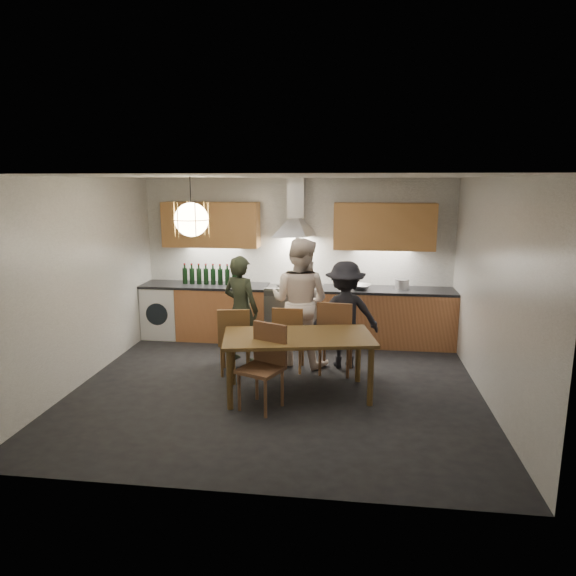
# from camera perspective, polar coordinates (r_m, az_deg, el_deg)

# --- Properties ---
(ground) EXTENTS (5.00, 5.00, 0.00)m
(ground) POSITION_cam_1_polar(r_m,az_deg,el_deg) (6.57, -1.21, -10.99)
(ground) COLOR black
(ground) RESTS_ON ground
(room_shell) EXTENTS (5.02, 4.52, 2.61)m
(room_shell) POSITION_cam_1_polar(r_m,az_deg,el_deg) (6.12, -1.28, 3.91)
(room_shell) COLOR white
(room_shell) RESTS_ON ground
(counter_run) EXTENTS (5.00, 0.62, 0.90)m
(counter_run) POSITION_cam_1_polar(r_m,az_deg,el_deg) (8.26, 0.91, -2.91)
(counter_run) COLOR #D28550
(counter_run) RESTS_ON ground
(range_stove) EXTENTS (0.90, 0.60, 0.92)m
(range_stove) POSITION_cam_1_polar(r_m,az_deg,el_deg) (8.26, 0.75, -2.97)
(range_stove) COLOR silver
(range_stove) RESTS_ON ground
(wall_fixtures) EXTENTS (4.30, 0.54, 1.10)m
(wall_fixtures) POSITION_cam_1_polar(r_m,az_deg,el_deg) (8.14, 0.87, 7.04)
(wall_fixtures) COLOR tan
(wall_fixtures) RESTS_ON ground
(pendant_lamp) EXTENTS (0.43, 0.43, 0.70)m
(pendant_lamp) POSITION_cam_1_polar(r_m,az_deg,el_deg) (6.21, -10.68, 7.48)
(pendant_lamp) COLOR black
(pendant_lamp) RESTS_ON ground
(dining_table) EXTENTS (1.90, 1.20, 0.75)m
(dining_table) POSITION_cam_1_polar(r_m,az_deg,el_deg) (6.15, 1.14, -6.07)
(dining_table) COLOR brown
(dining_table) RESTS_ON ground
(chair_back_left) EXTENTS (0.48, 0.48, 0.92)m
(chair_back_left) POSITION_cam_1_polar(r_m,az_deg,el_deg) (6.85, -5.96, -5.40)
(chair_back_left) COLOR brown
(chair_back_left) RESTS_ON ground
(chair_back_mid) EXTENTS (0.42, 0.42, 0.91)m
(chair_back_mid) POSITION_cam_1_polar(r_m,az_deg,el_deg) (6.93, 0.05, -5.20)
(chair_back_mid) COLOR brown
(chair_back_mid) RESTS_ON ground
(chair_back_right) EXTENTS (0.50, 0.50, 1.01)m
(chair_back_right) POSITION_cam_1_polar(r_m,az_deg,el_deg) (6.83, 5.27, -4.99)
(chair_back_right) COLOR brown
(chair_back_right) RESTS_ON ground
(chair_front) EXTENTS (0.57, 0.57, 0.96)m
(chair_front) POSITION_cam_1_polar(r_m,az_deg,el_deg) (5.89, -2.57, -8.00)
(chair_front) COLOR brown
(chair_front) RESTS_ON ground
(person_left) EXTENTS (0.66, 0.56, 1.54)m
(person_left) POSITION_cam_1_polar(r_m,az_deg,el_deg) (7.30, -5.25, -2.37)
(person_left) COLOR black
(person_left) RESTS_ON ground
(person_mid) EXTENTS (1.05, 0.93, 1.79)m
(person_mid) POSITION_cam_1_polar(r_m,az_deg,el_deg) (7.15, 1.31, -1.54)
(person_mid) COLOR silver
(person_mid) RESTS_ON ground
(person_right) EXTENTS (1.04, 0.72, 1.48)m
(person_right) POSITION_cam_1_polar(r_m,az_deg,el_deg) (7.12, 6.32, -2.96)
(person_right) COLOR black
(person_right) RESTS_ON ground
(mixing_bowl) EXTENTS (0.39, 0.39, 0.08)m
(mixing_bowl) POSITION_cam_1_polar(r_m,az_deg,el_deg) (8.03, 8.04, 0.13)
(mixing_bowl) COLOR #BCBBBF
(mixing_bowl) RESTS_ON counter_run
(stock_pot) EXTENTS (0.26, 0.26, 0.15)m
(stock_pot) POSITION_cam_1_polar(r_m,az_deg,el_deg) (8.15, 12.54, 0.38)
(stock_pot) COLOR silver
(stock_pot) RESTS_ON counter_run
(wine_bottles) EXTENTS (0.91, 0.08, 0.33)m
(wine_bottles) POSITION_cam_1_polar(r_m,az_deg,el_deg) (8.42, -8.71, 1.52)
(wine_bottles) COLOR black
(wine_bottles) RESTS_ON counter_run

